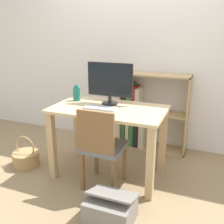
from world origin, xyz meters
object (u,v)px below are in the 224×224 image
Objects in this scene: basket at (26,158)px; storage_box at (111,209)px; keyboard at (100,108)px; vase at (77,93)px; monitor at (110,81)px; chair at (101,146)px; bookshelf at (141,116)px.

storage_box is at bearing -21.41° from basket.
basket is (-0.90, -0.14, -0.67)m from keyboard.
vase is 0.49× the size of storage_box.
vase reaches higher than keyboard.
basket is at bearing -148.01° from vase.
monitor reaches higher than chair.
storage_box is (0.37, -0.63, -0.65)m from keyboard.
keyboard is 0.98m from storage_box.
monitor is 0.90m from bookshelf.
keyboard reaches higher than basket.
monitor is 0.50× the size of bookshelf.
keyboard is 1.78× the size of vase.
storage_box is at bearing -59.91° from keyboard.
vase reaches higher than chair.
vase is (-0.40, -0.01, -0.16)m from monitor.
chair is at bearing -40.54° from vase.
keyboard is 0.87× the size of storage_box.
chair is 1.07m from basket.
basket is at bearing -171.27° from keyboard.
keyboard is 0.39m from chair.
chair is 0.85× the size of bookshelf.
chair is 1.10m from bookshelf.
vase is at bearing 31.99° from basket.
bookshelf is (0.57, 0.68, -0.41)m from vase.
vase is (-0.37, 0.19, 0.08)m from keyboard.
keyboard is at bearing -26.79° from vase.
storage_box is (0.34, -0.83, -0.89)m from monitor.
monitor is 0.59× the size of chair.
chair is (0.08, -0.42, -0.54)m from monitor.
storage_box is at bearing -47.97° from vase.
bookshelf reaches higher than keyboard.
monitor is 1.34m from basket.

